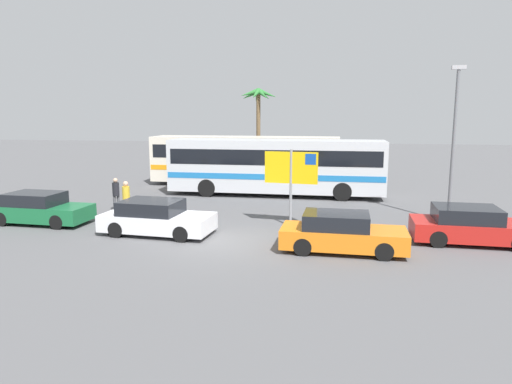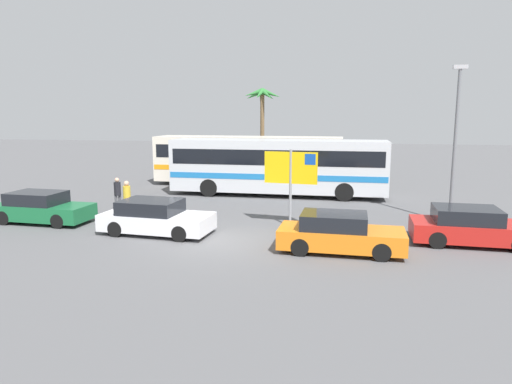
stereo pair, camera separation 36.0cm
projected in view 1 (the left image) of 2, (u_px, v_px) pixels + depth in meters
The scene contains 12 objects.
ground at pixel (221, 243), 16.56m from camera, with size 120.00×120.00×0.00m, color #565659.
bus_front_coach at pixel (276, 164), 26.11m from camera, with size 12.14×2.58×3.17m.
bus_rear_coach at pixel (245, 158), 29.90m from camera, with size 12.14×2.58×3.17m.
ferry_sign at pixel (292, 171), 18.68m from camera, with size 2.19×0.29×3.20m.
car_white at pixel (156, 218), 17.73m from camera, with size 4.38×2.16×1.32m.
car_orange at pixel (341, 233), 15.47m from camera, with size 4.23×1.80×1.32m.
car_green at pixel (39, 209), 19.48m from camera, with size 4.26×1.89×1.32m.
car_red at pixel (471, 226), 16.49m from camera, with size 4.27×2.00×1.32m.
pedestrian_near_sign at pixel (126, 197), 20.01m from camera, with size 0.32×0.32×1.73m.
pedestrian_by_bus at pixel (116, 192), 21.72m from camera, with size 0.32×0.32×1.63m.
lamp_post_right_side at pixel (454, 138), 19.24m from camera, with size 0.56×0.20×6.58m.
palm_tree_seaside at pixel (258, 104), 35.19m from camera, with size 2.96×2.86×6.59m.
Camera 1 is at (4.00, -15.56, 4.60)m, focal length 32.14 mm.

